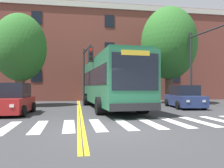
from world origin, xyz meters
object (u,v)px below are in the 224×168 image
traffic_light_overhead (87,65)px  street_tree_curbside_small (20,48)px  city_bus (108,81)px  traffic_light_near_corner (204,53)px  street_tree_curbside_large (169,44)px  car_red_near_lane (13,100)px  car_navy_far_lane (184,97)px  car_silver_behind_bus (99,91)px

traffic_light_overhead → street_tree_curbside_small: street_tree_curbside_small is taller
city_bus → traffic_light_overhead: size_ratio=2.60×
traffic_light_near_corner → street_tree_curbside_small: size_ratio=0.80×
street_tree_curbside_large → car_red_near_lane: bearing=-153.1°
traffic_light_near_corner → traffic_light_overhead: size_ratio=1.27×
car_red_near_lane → traffic_light_overhead: traffic_light_overhead is taller
city_bus → traffic_light_overhead: bearing=158.7°
city_bus → traffic_light_overhead: traffic_light_overhead is taller
city_bus → street_tree_curbside_large: street_tree_curbside_large is taller
traffic_light_overhead → car_navy_far_lane: bearing=-9.8°
car_silver_behind_bus → traffic_light_overhead: traffic_light_overhead is taller
car_navy_far_lane → traffic_light_near_corner: 3.61m
street_tree_curbside_large → street_tree_curbside_small: 13.01m
car_navy_far_lane → car_silver_behind_bus: (-5.49, 9.14, 0.33)m
city_bus → street_tree_curbside_small: size_ratio=1.64×
car_red_near_lane → traffic_light_overhead: (4.30, 3.41, 2.39)m
street_tree_curbside_large → traffic_light_overhead: bearing=-160.8°
city_bus → traffic_light_near_corner: size_ratio=2.05×
city_bus → traffic_light_overhead: (-1.56, 0.61, 1.25)m
street_tree_curbside_large → car_navy_far_lane: bearing=-97.9°
car_navy_far_lane → street_tree_curbside_large: bearing=82.1°
city_bus → traffic_light_near_corner: bearing=-9.0°
city_bus → street_tree_curbside_large: (6.17, 3.31, 3.64)m
car_navy_far_lane → car_silver_behind_bus: bearing=121.0°
street_tree_curbside_large → city_bus: bearing=-151.8°
car_silver_behind_bus → traffic_light_near_corner: size_ratio=0.81×
city_bus → traffic_light_overhead: 2.09m
car_red_near_lane → city_bus: bearing=25.5°
traffic_light_near_corner → street_tree_curbside_small: street_tree_curbside_small is taller
traffic_light_overhead → street_tree_curbside_large: 8.53m
car_red_near_lane → street_tree_curbside_small: street_tree_curbside_small is taller
traffic_light_near_corner → street_tree_curbside_small: bearing=165.0°
car_red_near_lane → car_navy_far_lane: bearing=10.7°
traffic_light_near_corner → street_tree_curbside_large: 4.75m
car_silver_behind_bus → street_tree_curbside_small: size_ratio=0.65×
traffic_light_near_corner → street_tree_curbside_small: (-13.80, 3.69, 0.61)m
car_navy_far_lane → traffic_light_overhead: bearing=170.2°
car_red_near_lane → street_tree_curbside_small: bearing=99.8°
car_red_near_lane → traffic_light_near_corner: 13.38m
traffic_light_near_corner → street_tree_curbside_large: street_tree_curbside_large is taller
car_silver_behind_bus → street_tree_curbside_large: 9.14m
traffic_light_overhead → street_tree_curbside_small: (-5.23, 1.96, 1.48)m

